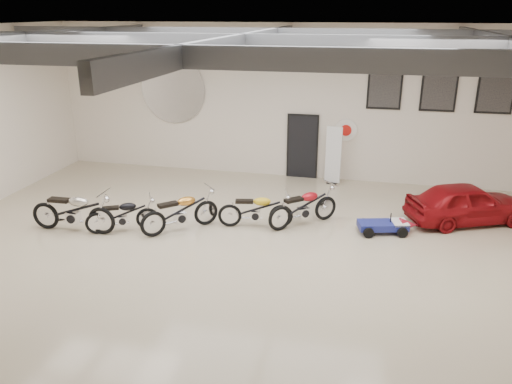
% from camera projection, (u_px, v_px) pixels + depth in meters
% --- Properties ---
extents(floor, '(16.00, 12.00, 0.01)m').
position_uv_depth(floor, '(245.00, 253.00, 11.67)').
color(floor, '#B7A68B').
rests_on(floor, ground).
extents(ceiling, '(16.00, 12.00, 0.01)m').
position_uv_depth(ceiling, '(243.00, 29.00, 9.95)').
color(ceiling, gray).
rests_on(ceiling, back_wall).
extents(back_wall, '(16.00, 0.02, 5.00)m').
position_uv_depth(back_wall, '(289.00, 103.00, 16.30)').
color(back_wall, beige).
rests_on(back_wall, floor).
extents(ceiling_beams, '(15.80, 11.80, 0.32)m').
position_uv_depth(ceiling_beams, '(243.00, 42.00, 10.04)').
color(ceiling_beams, '#5B5D63').
rests_on(ceiling_beams, ceiling).
extents(door, '(0.92, 0.08, 2.10)m').
position_uv_depth(door, '(302.00, 147.00, 16.65)').
color(door, black).
rests_on(door, back_wall).
extents(logo_plaque, '(2.30, 0.06, 1.16)m').
position_uv_depth(logo_plaque, '(173.00, 90.00, 17.00)').
color(logo_plaque, silver).
rests_on(logo_plaque, back_wall).
extents(poster_left, '(1.05, 0.08, 1.35)m').
position_uv_depth(poster_left, '(385.00, 88.00, 15.43)').
color(poster_left, black).
rests_on(poster_left, back_wall).
extents(poster_mid, '(1.05, 0.08, 1.35)m').
position_uv_depth(poster_mid, '(439.00, 89.00, 15.09)').
color(poster_mid, black).
rests_on(poster_mid, back_wall).
extents(poster_right, '(1.05, 0.08, 1.35)m').
position_uv_depth(poster_right, '(496.00, 91.00, 14.76)').
color(poster_right, black).
rests_on(poster_right, back_wall).
extents(oil_sign, '(0.72, 0.10, 0.72)m').
position_uv_depth(oil_sign, '(346.00, 130.00, 16.13)').
color(oil_sign, white).
rests_on(oil_sign, back_wall).
extents(banner_stand, '(0.55, 0.32, 1.89)m').
position_uv_depth(banner_stand, '(333.00, 156.00, 16.05)').
color(banner_stand, white).
rests_on(banner_stand, floor).
extents(motorcycle_silver, '(2.25, 0.74, 1.16)m').
position_uv_depth(motorcycle_silver, '(72.00, 210.00, 12.63)').
color(motorcycle_silver, silver).
rests_on(motorcycle_silver, floor).
extents(motorcycle_black, '(1.84, 1.31, 0.93)m').
position_uv_depth(motorcycle_black, '(122.00, 215.00, 12.67)').
color(motorcycle_black, silver).
rests_on(motorcycle_black, floor).
extents(motorcycle_gold, '(1.94, 1.89, 1.08)m').
position_uv_depth(motorcycle_gold, '(180.00, 211.00, 12.70)').
color(motorcycle_gold, silver).
rests_on(motorcycle_gold, floor).
extents(motorcycle_yellow, '(1.99, 0.96, 0.99)m').
position_uv_depth(motorcycle_yellow, '(255.00, 209.00, 12.93)').
color(motorcycle_yellow, silver).
rests_on(motorcycle_yellow, floor).
extents(motorcycle_red, '(1.96, 1.84, 1.07)m').
position_uv_depth(motorcycle_red, '(303.00, 206.00, 13.03)').
color(motorcycle_red, silver).
rests_on(motorcycle_red, floor).
extents(go_kart, '(1.64, 1.04, 0.55)m').
position_uv_depth(go_kart, '(388.00, 223.00, 12.65)').
color(go_kart, navy).
rests_on(go_kart, floor).
extents(vintage_car, '(2.46, 3.46, 1.09)m').
position_uv_depth(vintage_car, '(467.00, 203.00, 13.20)').
color(vintage_car, maroon).
rests_on(vintage_car, floor).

